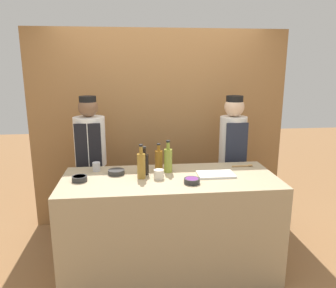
{
  "coord_description": "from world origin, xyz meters",
  "views": [
    {
      "loc": [
        -0.33,
        -2.87,
        1.97
      ],
      "look_at": [
        0.0,
        0.17,
        1.24
      ],
      "focal_mm": 35.0,
      "sensor_mm": 36.0,
      "label": 1
    }
  ],
  "objects_px": {
    "wooden_spoon": "(245,166)",
    "chef_right": "(232,159)",
    "sauce_bowl_purple": "(192,181)",
    "bottle_vinegar": "(141,165)",
    "sauce_bowl_orange": "(116,172)",
    "bottle_soy": "(144,164)",
    "sauce_bowl_yellow": "(80,178)",
    "cutting_board": "(216,174)",
    "bottle_oil": "(168,160)",
    "cup_steel": "(96,167)",
    "chef_left": "(91,164)",
    "cup_cream": "(159,174)",
    "bottle_amber": "(159,159)"
  },
  "relations": [
    {
      "from": "chef_right",
      "to": "sauce_bowl_purple",
      "type": "bearing_deg",
      "value": -126.4
    },
    {
      "from": "cutting_board",
      "to": "chef_left",
      "type": "distance_m",
      "value": 1.41
    },
    {
      "from": "sauce_bowl_yellow",
      "to": "bottle_vinegar",
      "type": "bearing_deg",
      "value": 1.99
    },
    {
      "from": "sauce_bowl_purple",
      "to": "bottle_soy",
      "type": "relative_size",
      "value": 0.52
    },
    {
      "from": "cutting_board",
      "to": "sauce_bowl_orange",
      "type": "bearing_deg",
      "value": 171.68
    },
    {
      "from": "cup_cream",
      "to": "wooden_spoon",
      "type": "height_order",
      "value": "cup_cream"
    },
    {
      "from": "bottle_oil",
      "to": "bottle_vinegar",
      "type": "height_order",
      "value": "bottle_vinegar"
    },
    {
      "from": "sauce_bowl_yellow",
      "to": "wooden_spoon",
      "type": "height_order",
      "value": "sauce_bowl_yellow"
    },
    {
      "from": "chef_left",
      "to": "chef_right",
      "type": "distance_m",
      "value": 1.6
    },
    {
      "from": "chef_left",
      "to": "chef_right",
      "type": "height_order",
      "value": "chef_left"
    },
    {
      "from": "cup_cream",
      "to": "sauce_bowl_yellow",
      "type": "bearing_deg",
      "value": 178.95
    },
    {
      "from": "sauce_bowl_purple",
      "to": "bottle_soy",
      "type": "bearing_deg",
      "value": 144.31
    },
    {
      "from": "sauce_bowl_yellow",
      "to": "cutting_board",
      "type": "bearing_deg",
      "value": 0.86
    },
    {
      "from": "cutting_board",
      "to": "cup_cream",
      "type": "distance_m",
      "value": 0.55
    },
    {
      "from": "cutting_board",
      "to": "wooden_spoon",
      "type": "relative_size",
      "value": 1.56
    },
    {
      "from": "sauce_bowl_purple",
      "to": "bottle_oil",
      "type": "xyz_separation_m",
      "value": [
        -0.17,
        0.34,
        0.1
      ]
    },
    {
      "from": "sauce_bowl_orange",
      "to": "bottle_soy",
      "type": "height_order",
      "value": "bottle_soy"
    },
    {
      "from": "sauce_bowl_orange",
      "to": "cup_steel",
      "type": "height_order",
      "value": "cup_steel"
    },
    {
      "from": "wooden_spoon",
      "to": "sauce_bowl_yellow",
      "type": "bearing_deg",
      "value": -171.01
    },
    {
      "from": "bottle_soy",
      "to": "cup_cream",
      "type": "relative_size",
      "value": 2.92
    },
    {
      "from": "chef_left",
      "to": "sauce_bowl_purple",
      "type": "bearing_deg",
      "value": -41.08
    },
    {
      "from": "cup_steel",
      "to": "chef_left",
      "type": "bearing_deg",
      "value": 104.03
    },
    {
      "from": "sauce_bowl_purple",
      "to": "bottle_vinegar",
      "type": "xyz_separation_m",
      "value": [
        -0.44,
        0.19,
        0.1
      ]
    },
    {
      "from": "cup_cream",
      "to": "sauce_bowl_purple",
      "type": "bearing_deg",
      "value": -28.56
    },
    {
      "from": "bottle_vinegar",
      "to": "bottle_oil",
      "type": "bearing_deg",
      "value": 30.2
    },
    {
      "from": "wooden_spoon",
      "to": "chef_right",
      "type": "relative_size",
      "value": 0.13
    },
    {
      "from": "sauce_bowl_orange",
      "to": "chef_right",
      "type": "bearing_deg",
      "value": 22.11
    },
    {
      "from": "sauce_bowl_purple",
      "to": "wooden_spoon",
      "type": "distance_m",
      "value": 0.76
    },
    {
      "from": "chef_right",
      "to": "cup_cream",
      "type": "bearing_deg",
      "value": -142.42
    },
    {
      "from": "sauce_bowl_purple",
      "to": "bottle_vinegar",
      "type": "relative_size",
      "value": 0.44
    },
    {
      "from": "cup_steel",
      "to": "chef_right",
      "type": "relative_size",
      "value": 0.05
    },
    {
      "from": "sauce_bowl_orange",
      "to": "bottle_oil",
      "type": "bearing_deg",
      "value": 2.0
    },
    {
      "from": "bottle_oil",
      "to": "bottle_amber",
      "type": "bearing_deg",
      "value": 129.42
    },
    {
      "from": "cutting_board",
      "to": "wooden_spoon",
      "type": "distance_m",
      "value": 0.44
    },
    {
      "from": "sauce_bowl_purple",
      "to": "cup_cream",
      "type": "relative_size",
      "value": 1.51
    },
    {
      "from": "bottle_soy",
      "to": "chef_right",
      "type": "height_order",
      "value": "chef_right"
    },
    {
      "from": "sauce_bowl_yellow",
      "to": "bottle_soy",
      "type": "height_order",
      "value": "bottle_soy"
    },
    {
      "from": "sauce_bowl_purple",
      "to": "bottle_soy",
      "type": "xyz_separation_m",
      "value": [
        -0.41,
        0.29,
        0.08
      ]
    },
    {
      "from": "cup_steel",
      "to": "sauce_bowl_orange",
      "type": "bearing_deg",
      "value": -30.68
    },
    {
      "from": "bottle_vinegar",
      "to": "cup_cream",
      "type": "xyz_separation_m",
      "value": [
        0.16,
        -0.03,
        -0.08
      ]
    },
    {
      "from": "bottle_oil",
      "to": "chef_left",
      "type": "relative_size",
      "value": 0.19
    },
    {
      "from": "sauce_bowl_yellow",
      "to": "sauce_bowl_purple",
      "type": "relative_size",
      "value": 0.96
    },
    {
      "from": "wooden_spoon",
      "to": "chef_right",
      "type": "height_order",
      "value": "chef_right"
    },
    {
      "from": "cup_cream",
      "to": "sauce_bowl_orange",
      "type": "bearing_deg",
      "value": 156.76
    },
    {
      "from": "bottle_vinegar",
      "to": "cup_steel",
      "type": "height_order",
      "value": "bottle_vinegar"
    },
    {
      "from": "bottle_soy",
      "to": "chef_right",
      "type": "xyz_separation_m",
      "value": [
        1.03,
        0.56,
        -0.15
      ]
    },
    {
      "from": "cutting_board",
      "to": "bottle_soy",
      "type": "relative_size",
      "value": 1.26
    },
    {
      "from": "bottle_soy",
      "to": "cup_cream",
      "type": "distance_m",
      "value": 0.2
    },
    {
      "from": "cutting_board",
      "to": "bottle_vinegar",
      "type": "height_order",
      "value": "bottle_vinegar"
    },
    {
      "from": "cutting_board",
      "to": "bottle_oil",
      "type": "xyz_separation_m",
      "value": [
        -0.44,
        0.15,
        0.11
      ]
    }
  ]
}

